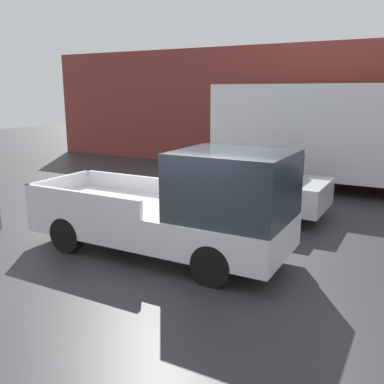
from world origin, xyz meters
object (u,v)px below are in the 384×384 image
(delivery_truck, at_px, (322,134))
(newspaper_box, at_px, (281,158))
(pickup_truck, at_px, (182,209))
(car, at_px, (250,183))

(delivery_truck, bearing_deg, newspaper_box, 130.86)
(pickup_truck, distance_m, car, 3.75)
(newspaper_box, bearing_deg, car, -80.47)
(pickup_truck, distance_m, newspaper_box, 10.41)
(pickup_truck, bearing_deg, car, 90.06)
(car, relative_size, newspaper_box, 3.72)
(pickup_truck, xyz_separation_m, newspaper_box, (-1.11, 10.34, -0.46))
(delivery_truck, bearing_deg, pickup_truck, -97.24)
(car, bearing_deg, newspaper_box, 99.53)
(car, bearing_deg, pickup_truck, -89.94)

